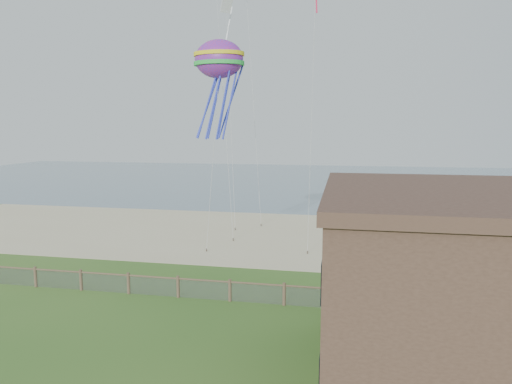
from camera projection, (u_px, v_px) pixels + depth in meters
ground at (195, 354)px, 19.27m from camera, size 160.00×160.00×0.00m
sand_beach at (274, 235)px, 40.65m from camera, size 72.00×20.00×0.02m
ocean at (311, 180)px, 83.42m from camera, size 160.00×68.00×0.02m
chainlink_fence at (230, 292)px, 25.02m from camera, size 36.20×0.20×1.25m
motel_deck at (490, 324)px, 21.63m from camera, size 15.00×2.00×0.50m
picnic_table at (397, 347)px, 19.09m from camera, size 1.89×1.61×0.68m
octopus_kite at (219, 87)px, 30.20m from camera, size 3.89×3.16×7.01m
kite_white at (227, 18)px, 36.04m from camera, size 2.16×2.16×3.07m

